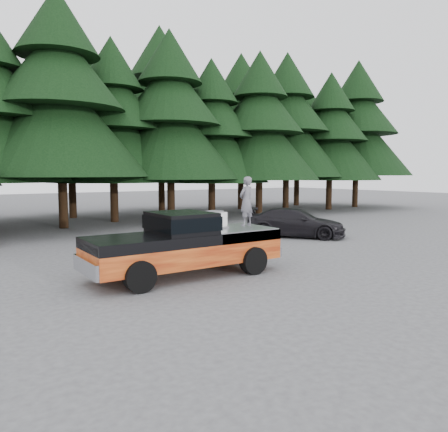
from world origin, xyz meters
TOP-DOWN VIEW (x-y plane):
  - ground at (0.00, 0.00)m, footprint 120.00×120.00m
  - pickup_truck at (-0.98, 0.61)m, footprint 6.00×2.04m
  - truck_cab at (-1.08, 0.61)m, footprint 1.66×1.90m
  - air_compressor at (0.15, 0.76)m, footprint 0.90×0.84m
  - man_on_bed at (1.54, 0.90)m, footprint 0.68×0.53m
  - parked_car at (7.39, 4.72)m, footprint 4.42×4.94m
  - treeline at (0.42, 17.20)m, footprint 60.15×16.05m

SIDE VIEW (x-z plane):
  - ground at x=0.00m, z-range 0.00..0.00m
  - pickup_truck at x=-0.98m, z-range 0.00..1.33m
  - parked_car at x=7.39m, z-range 0.00..1.38m
  - air_compressor at x=0.15m, z-range 1.33..1.82m
  - truck_cab at x=-1.08m, z-range 1.33..1.92m
  - man_on_bed at x=1.54m, z-range 1.33..2.96m
  - treeline at x=0.42m, z-range -1.03..16.47m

